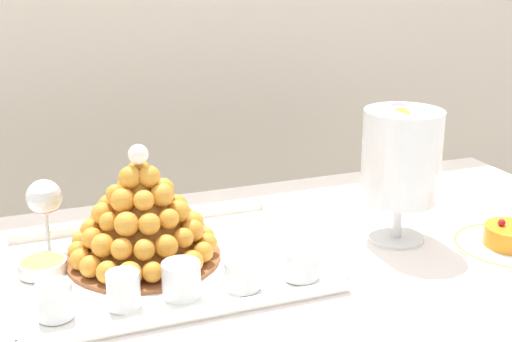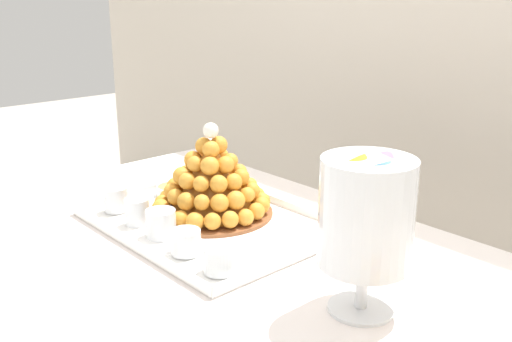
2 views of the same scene
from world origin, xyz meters
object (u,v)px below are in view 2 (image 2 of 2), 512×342
at_px(dessert_cup_mid_left, 137,212).
at_px(dessert_cup_mid_right, 186,243).
at_px(creme_brulee_ramekin, 173,190).
at_px(dessert_cup_centre, 161,224).
at_px(serving_tray, 209,223).
at_px(macaron_goblet, 366,215).
at_px(dessert_cup_right, 220,260).
at_px(wine_glass, 208,152).
at_px(croquembouche, 212,181).
at_px(dessert_cup_left, 116,200).

distance_m(dessert_cup_mid_left, dessert_cup_mid_right, 0.19).
relative_size(dessert_cup_mid_left, creme_brulee_ramekin, 0.70).
bearing_deg(dessert_cup_centre, serving_tray, 88.56).
distance_m(dessert_cup_mid_left, macaron_goblet, 0.57).
height_order(dessert_cup_mid_right, macaron_goblet, macaron_goblet).
bearing_deg(dessert_cup_mid_left, dessert_cup_right, -1.51).
height_order(creme_brulee_ramekin, wine_glass, wine_glass).
relative_size(croquembouche, dessert_cup_centre, 4.39).
xyz_separation_m(croquembouche, dessert_cup_right, (0.23, -0.17, -0.06)).
xyz_separation_m(dessert_cup_right, wine_glass, (-0.39, 0.27, 0.07)).
xyz_separation_m(croquembouche, creme_brulee_ramekin, (-0.18, 0.01, -0.07)).
bearing_deg(dessert_cup_centre, dessert_cup_mid_left, -179.65).
bearing_deg(wine_glass, dessert_cup_mid_left, -71.19).
height_order(serving_tray, dessert_cup_left, dessert_cup_left).
relative_size(serving_tray, wine_glass, 3.72).
bearing_deg(creme_brulee_ramekin, wine_glass, 79.30).
relative_size(dessert_cup_mid_right, creme_brulee_ramekin, 0.72).
distance_m(dessert_cup_right, macaron_goblet, 0.30).
bearing_deg(serving_tray, dessert_cup_mid_right, -53.11).
height_order(dessert_cup_mid_right, dessert_cup_right, same).
bearing_deg(dessert_cup_mid_left, serving_tray, 51.74).
distance_m(croquembouche, dessert_cup_left, 0.23).
xyz_separation_m(croquembouche, macaron_goblet, (0.48, -0.07, 0.08)).
height_order(croquembouche, dessert_cup_right, croquembouche).
distance_m(croquembouche, dessert_cup_right, 0.29).
bearing_deg(dessert_cup_mid_left, croquembouche, 67.44).
bearing_deg(wine_glass, dessert_cup_centre, -55.35).
relative_size(dessert_cup_mid_left, dessert_cup_right, 0.96).
relative_size(serving_tray, croquembouche, 1.93).
bearing_deg(croquembouche, dessert_cup_mid_right, -52.23).
bearing_deg(macaron_goblet, dessert_cup_mid_left, -170.94).
bearing_deg(dessert_cup_left, dessert_cup_mid_left, -2.85).
bearing_deg(dessert_cup_left, wine_glass, 87.25).
xyz_separation_m(serving_tray, dessert_cup_centre, (-0.00, -0.12, 0.03)).
relative_size(croquembouche, dessert_cup_mid_right, 4.64).
height_order(croquembouche, dessert_cup_mid_left, croquembouche).
bearing_deg(dessert_cup_mid_right, dessert_cup_centre, 175.01).
bearing_deg(croquembouche, macaron_goblet, -8.27).
xyz_separation_m(dessert_cup_mid_right, dessert_cup_right, (0.11, 0.00, 0.00)).
distance_m(dessert_cup_left, wine_glass, 0.27).
bearing_deg(dessert_cup_right, macaron_goblet, 20.98).
bearing_deg(serving_tray, dessert_cup_left, -149.65).
bearing_deg(dessert_cup_left, croquembouche, 42.08).
xyz_separation_m(serving_tray, wine_glass, (-0.19, 0.14, 0.10)).
height_order(dessert_cup_mid_right, wine_glass, wine_glass).
xyz_separation_m(dessert_cup_centre, dessert_cup_mid_right, (0.10, -0.01, -0.00)).
height_order(croquembouche, dessert_cup_mid_right, croquembouche).
bearing_deg(dessert_cup_right, serving_tray, 147.46).
distance_m(serving_tray, dessert_cup_mid_right, 0.16).
bearing_deg(creme_brulee_ramekin, dessert_cup_mid_right, -30.07).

